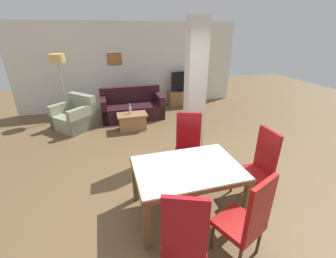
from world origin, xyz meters
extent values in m
plane|color=brown|center=(0.00, 0.00, 0.00)|extent=(18.00, 18.00, 0.00)
cube|color=silver|center=(0.00, 5.19, 1.35)|extent=(7.20, 0.06, 2.70)
cube|color=brown|center=(-0.54, 5.15, 1.60)|extent=(0.44, 0.02, 0.36)
cube|color=#B26633|center=(-0.54, 5.13, 1.60)|extent=(0.40, 0.01, 0.32)
cube|color=silver|center=(0.80, 1.75, 1.35)|extent=(0.38, 0.29, 2.70)
cube|color=brown|center=(0.00, -0.47, 0.72)|extent=(1.45, 0.06, 0.06)
cube|color=brown|center=(0.00, 0.47, 0.72)|extent=(1.45, 0.06, 0.06)
cube|color=brown|center=(-0.69, 0.00, 0.72)|extent=(0.06, 0.87, 0.06)
cube|color=brown|center=(0.69, 0.00, 0.72)|extent=(0.06, 0.87, 0.06)
cube|color=silver|center=(0.00, 0.00, 0.76)|extent=(1.43, 0.97, 0.01)
cube|color=brown|center=(-0.67, -0.45, 0.35)|extent=(0.08, 0.08, 0.69)
cube|color=brown|center=(0.67, -0.45, 0.35)|extent=(0.08, 0.08, 0.69)
cube|color=brown|center=(-0.67, 0.45, 0.35)|extent=(0.08, 0.08, 0.69)
cube|color=brown|center=(0.67, 0.45, 0.35)|extent=(0.08, 0.08, 0.69)
cube|color=maroon|center=(-0.33, -0.79, 0.43)|extent=(0.60, 0.60, 0.07)
cube|color=maroon|center=(-0.40, -0.98, 0.80)|extent=(0.42, 0.21, 0.69)
cylinder|color=#49281B|center=(-0.43, -0.54, 0.20)|extent=(0.04, 0.04, 0.39)
cylinder|color=#49281B|center=(-0.08, -0.68, 0.20)|extent=(0.04, 0.04, 0.39)
cube|color=maroon|center=(0.33, 0.83, 0.43)|extent=(0.60, 0.60, 0.07)
cube|color=maroon|center=(0.40, 1.02, 0.80)|extent=(0.42, 0.21, 0.69)
cylinder|color=#49281B|center=(0.43, 0.58, 0.20)|extent=(0.04, 0.04, 0.39)
cylinder|color=#49281B|center=(0.08, 0.72, 0.20)|extent=(0.04, 0.04, 0.39)
cylinder|color=#49281B|center=(0.57, 0.94, 0.20)|extent=(0.04, 0.04, 0.39)
cylinder|color=#49281B|center=(0.22, 1.07, 0.20)|extent=(0.04, 0.04, 0.39)
cube|color=maroon|center=(1.05, 0.00, 0.43)|extent=(0.46, 0.46, 0.07)
cube|color=maroon|center=(1.26, 0.00, 0.80)|extent=(0.05, 0.44, 0.69)
cylinder|color=#49281B|center=(0.86, -0.19, 0.20)|extent=(0.04, 0.04, 0.39)
cylinder|color=#49281B|center=(0.86, 0.19, 0.20)|extent=(0.04, 0.04, 0.39)
cylinder|color=#49281B|center=(1.24, -0.19, 0.20)|extent=(0.04, 0.04, 0.39)
cylinder|color=#49281B|center=(1.24, 0.19, 0.20)|extent=(0.04, 0.04, 0.39)
cube|color=maroon|center=(0.33, -0.79, 0.43)|extent=(0.60, 0.60, 0.07)
cube|color=maroon|center=(0.40, -0.98, 0.80)|extent=(0.42, 0.21, 0.69)
cylinder|color=#49281B|center=(0.08, -0.69, 0.20)|extent=(0.04, 0.04, 0.39)
cylinder|color=#49281B|center=(0.43, -0.54, 0.20)|extent=(0.04, 0.04, 0.39)
cylinder|color=#49281B|center=(0.57, -0.89, 0.20)|extent=(0.04, 0.04, 0.39)
cube|color=black|center=(-0.21, 4.03, 0.21)|extent=(1.80, 0.85, 0.42)
cube|color=black|center=(-0.21, 4.36, 0.65)|extent=(1.80, 0.18, 0.47)
cube|color=black|center=(0.61, 4.03, 0.34)|extent=(0.16, 0.85, 0.68)
cube|color=black|center=(-1.03, 4.03, 0.34)|extent=(0.16, 0.85, 0.68)
cube|color=gray|center=(-1.83, 3.69, 0.20)|extent=(1.23, 1.23, 0.40)
cube|color=gray|center=(-1.58, 3.92, 0.64)|extent=(0.74, 0.77, 0.47)
cube|color=gray|center=(-1.57, 3.42, 0.33)|extent=(0.72, 0.68, 0.66)
cube|color=gray|center=(-2.08, 3.96, 0.33)|extent=(0.72, 0.68, 0.66)
cube|color=#976A44|center=(-0.34, 3.19, 0.41)|extent=(0.77, 0.46, 0.04)
cube|color=#976A44|center=(-0.34, 3.19, 0.20)|extent=(0.69, 0.38, 0.39)
cylinder|color=#B2B7BC|center=(-0.37, 3.23, 0.53)|extent=(0.07, 0.07, 0.19)
cylinder|color=#B2B7BC|center=(-0.37, 3.23, 0.66)|extent=(0.03, 0.03, 0.07)
cylinder|color=#B7B7BC|center=(-0.37, 3.23, 0.70)|extent=(0.03, 0.03, 0.01)
cube|color=#9B6A3B|center=(1.67, 4.91, 0.24)|extent=(1.00, 0.40, 0.49)
cube|color=black|center=(1.67, 4.91, 0.50)|extent=(0.34, 0.24, 0.03)
cube|color=black|center=(1.67, 4.91, 0.83)|extent=(0.80, 0.14, 0.63)
cylinder|color=#B7B7BC|center=(-2.08, 4.47, 0.01)|extent=(0.35, 0.35, 0.02)
cylinder|color=#B7B7BC|center=(-2.08, 4.47, 0.83)|extent=(0.04, 0.04, 1.62)
cylinder|color=#E5BC66|center=(-2.08, 4.47, 1.75)|extent=(0.39, 0.39, 0.22)
camera|label=1|loc=(-0.98, -2.39, 2.47)|focal=24.00mm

